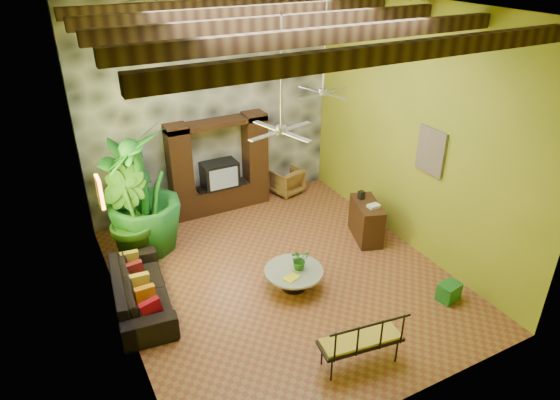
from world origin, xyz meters
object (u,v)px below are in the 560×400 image
ceiling_fan_front (281,118)px  side_console (366,221)px  ceiling_fan_back (324,81)px  tall_plant_a (130,193)px  sofa (141,290)px  coffee_table (294,276)px  iron_bench (364,339)px  entertainment_center (219,172)px  green_bin (449,292)px  wicker_armchair (286,181)px  tall_plant_c (142,191)px  tall_plant_b (128,217)px

ceiling_fan_front → side_console: size_ratio=1.73×
ceiling_fan_back → tall_plant_a: bearing=159.8°
sofa → coffee_table: sofa is taller
sofa → tall_plant_a: 2.42m
sofa → iron_bench: 4.06m
entertainment_center → green_bin: 5.82m
wicker_armchair → coffee_table: wicker_armchair is taller
ceiling_fan_front → ceiling_fan_back: 2.41m
ceiling_fan_front → green_bin: size_ratio=4.71×
entertainment_center → coffee_table: size_ratio=2.15×
tall_plant_c → iron_bench: bearing=-67.2°
wicker_armchair → side_console: side_console is taller
ceiling_fan_front → wicker_armchair: bearing=60.2°
tall_plant_c → green_bin: 6.28m
ceiling_fan_front → iron_bench: bearing=-84.7°
tall_plant_b → tall_plant_a: bearing=71.9°
tall_plant_c → side_console: 4.81m
entertainment_center → ceiling_fan_back: 3.50m
entertainment_center → tall_plant_b: size_ratio=1.20×
tall_plant_b → iron_bench: size_ratio=1.46×
ceiling_fan_back → side_console: 3.17m
entertainment_center → iron_bench: (0.01, -5.83, -0.42)m
ceiling_fan_back → tall_plant_c: ceiling_fan_back is taller
coffee_table → entertainment_center: bearing=90.6°
green_bin → ceiling_fan_back: bearing=103.4°
iron_bench → side_console: iron_bench is taller
entertainment_center → coffee_table: (0.04, -3.60, -0.71)m
ceiling_fan_front → tall_plant_c: 3.76m
sofa → side_console: side_console is taller
coffee_table → side_console: side_console is taller
tall_plant_c → side_console: tall_plant_c is taller
iron_bench → green_bin: iron_bench is taller
tall_plant_a → iron_bench: (2.23, -5.30, -0.62)m
tall_plant_a → ceiling_fan_back: bearing=-20.2°
tall_plant_b → coffee_table: 3.53m
sofa → green_bin: sofa is taller
tall_plant_b → green_bin: 6.35m
tall_plant_a → tall_plant_b: tall_plant_a is taller
entertainment_center → ceiling_fan_front: 4.30m
entertainment_center → ceiling_fan_front: bearing=-93.2°
sofa → tall_plant_b: bearing=-1.8°
ceiling_fan_back → ceiling_fan_front: bearing=-138.4°
tall_plant_a → coffee_table: size_ratio=2.09×
wicker_armchair → iron_bench: (-1.81, -5.83, 0.21)m
ceiling_fan_back → coffee_table: bearing=-133.2°
side_console → entertainment_center: bearing=148.9°
tall_plant_b → tall_plant_c: tall_plant_c is taller
entertainment_center → tall_plant_b: (-2.43, -1.20, 0.03)m
entertainment_center → ceiling_fan_front: size_ratio=1.29×
ceiling_fan_front → coffee_table: (0.24, -0.07, -3.15)m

